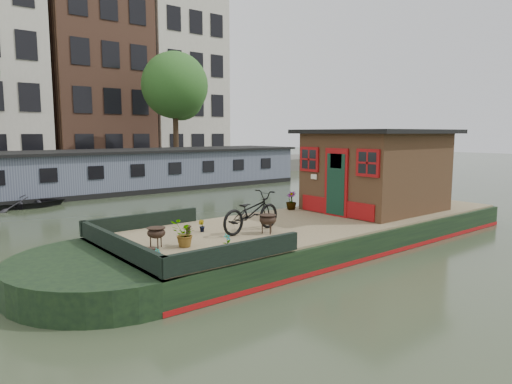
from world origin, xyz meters
TOP-DOWN VIEW (x-y plane):
  - ground at (0.00, 0.00)m, footprint 120.00×120.00m
  - houseboat_hull at (-1.33, 0.00)m, footprint 14.01×4.02m
  - houseboat_deck at (0.00, 0.00)m, footprint 11.80×3.80m
  - bow_bulwark at (-5.07, 0.00)m, footprint 3.00×4.00m
  - cabin at (2.19, 0.00)m, footprint 4.00×3.50m
  - bicycle at (-2.69, -0.10)m, footprint 1.87×0.86m
  - potted_plant_a at (-4.11, -1.12)m, footprint 0.20×0.16m
  - potted_plant_b at (-3.60, 0.63)m, footprint 0.17×0.19m
  - potted_plant_c at (-4.67, -0.39)m, footprint 0.56×0.50m
  - potted_plant_d at (0.20, 1.58)m, footprint 0.36×0.36m
  - potted_plant_e at (-5.60, -1.07)m, footprint 0.17×0.16m
  - brazier_front at (-2.49, -0.48)m, footprint 0.48×0.48m
  - brazier_rear at (-5.13, -0.09)m, footprint 0.46×0.46m
  - bollard_port at (-3.95, 0.66)m, footprint 0.16×0.16m
  - bollard_stbd at (-5.60, -0.85)m, footprint 0.20×0.20m
  - dinghy at (-5.05, 11.50)m, footprint 3.21×2.46m
  - far_houseboat at (0.00, 14.00)m, footprint 20.40×4.40m
  - quay at (0.00, 20.50)m, footprint 60.00×6.00m
  - townhouse_row at (0.15, 27.50)m, footprint 27.25×8.00m
  - tree_right at (6.14, 19.07)m, footprint 4.40×4.40m

SIDE VIEW (x-z plane):
  - ground at x=0.00m, z-range 0.00..0.00m
  - houseboat_hull at x=-1.33m, z-range -0.03..0.57m
  - dinghy at x=-5.05m, z-range 0.00..0.62m
  - quay at x=0.00m, z-range 0.00..0.90m
  - houseboat_deck at x=0.00m, z-range 0.60..0.65m
  - bollard_port at x=-3.95m, z-range 0.65..0.83m
  - bollard_stbd at x=-5.60m, z-range 0.65..0.88m
  - potted_plant_e at x=-5.60m, z-range 0.65..0.92m
  - potted_plant_b at x=-3.60m, z-range 0.65..0.93m
  - potted_plant_a at x=-4.11m, z-range 0.65..0.98m
  - bow_bulwark at x=-5.07m, z-range 0.65..1.00m
  - brazier_rear at x=-5.13m, z-range 0.65..1.08m
  - brazier_front at x=-2.49m, z-range 0.65..1.09m
  - potted_plant_c at x=-4.67m, z-range 0.65..1.20m
  - potted_plant_d at x=0.20m, z-range 0.65..1.20m
  - far_houseboat at x=0.00m, z-range -0.09..2.02m
  - bicycle at x=-2.69m, z-range 0.65..1.59m
  - cabin at x=2.19m, z-range 0.67..3.09m
  - tree_right at x=6.14m, z-range 2.19..9.59m
  - townhouse_row at x=0.15m, z-range -0.35..16.15m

